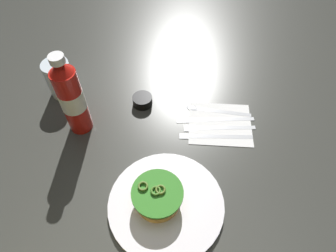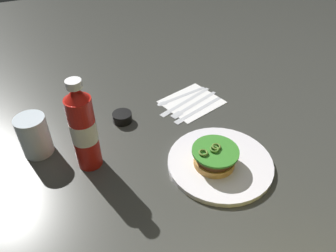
{
  "view_description": "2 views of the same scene",
  "coord_description": "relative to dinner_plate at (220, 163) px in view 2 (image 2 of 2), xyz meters",
  "views": [
    {
      "loc": [
        -0.25,
        0.28,
        0.64
      ],
      "look_at": [
        -0.11,
        -0.12,
        0.08
      ],
      "focal_mm": 31.43,
      "sensor_mm": 36.0,
      "label": 1
    },
    {
      "loc": [
        0.18,
        0.5,
        0.59
      ],
      "look_at": [
        -0.08,
        -0.1,
        0.05
      ],
      "focal_mm": 34.34,
      "sensor_mm": 36.0,
      "label": 2
    }
  ],
  "objects": [
    {
      "name": "napkin",
      "position": [
        -0.06,
        -0.27,
        -0.0
      ],
      "size": [
        0.21,
        0.19,
        0.0
      ],
      "primitive_type": "cube",
      "rotation": [
        0.0,
        0.0,
        0.29
      ],
      "color": "white",
      "rests_on": "ground_plane"
    },
    {
      "name": "fork_utensil",
      "position": [
        -0.04,
        -0.25,
        -0.0
      ],
      "size": [
        0.19,
        0.09,
        0.0
      ],
      "color": "silver",
      "rests_on": "napkin"
    },
    {
      "name": "steak_knife",
      "position": [
        -0.05,
        -0.22,
        -0.0
      ],
      "size": [
        0.19,
        0.08,
        0.0
      ],
      "color": "silver",
      "rests_on": "napkin"
    },
    {
      "name": "burger_sandwich",
      "position": [
        0.02,
        0.0,
        0.03
      ],
      "size": [
        0.11,
        0.11,
        0.05
      ],
      "color": "#CA9148",
      "rests_on": "dinner_plate"
    },
    {
      "name": "dinner_plate",
      "position": [
        0.0,
        0.0,
        0.0
      ],
      "size": [
        0.26,
        0.26,
        0.01
      ],
      "primitive_type": "cylinder",
      "color": "white",
      "rests_on": "ground_plane"
    },
    {
      "name": "butter_knife",
      "position": [
        -0.03,
        -0.28,
        -0.0
      ],
      "size": [
        0.21,
        0.09,
        0.0
      ],
      "color": "silver",
      "rests_on": "napkin"
    },
    {
      "name": "spoon_utensil",
      "position": [
        -0.02,
        -0.31,
        -0.0
      ],
      "size": [
        0.18,
        0.05,
        0.0
      ],
      "color": "silver",
      "rests_on": "napkin"
    },
    {
      "name": "ground_plane",
      "position": [
        0.16,
        -0.03,
        -0.01
      ],
      "size": [
        3.0,
        3.0,
        0.0
      ],
      "primitive_type": "plane",
      "color": "#373732"
    },
    {
      "name": "water_glass",
      "position": [
        0.41,
        -0.23,
        0.05
      ],
      "size": [
        0.08,
        0.08,
        0.11
      ],
      "primitive_type": "cylinder",
      "color": "silver",
      "rests_on": "ground_plane"
    },
    {
      "name": "ketchup_bottle",
      "position": [
        0.3,
        -0.14,
        0.11
      ],
      "size": [
        0.06,
        0.06,
        0.24
      ],
      "color": "red",
      "rests_on": "ground_plane"
    },
    {
      "name": "condiment_cup",
      "position": [
        0.17,
        -0.27,
        0.01
      ],
      "size": [
        0.06,
        0.06,
        0.03
      ],
      "primitive_type": "cylinder",
      "color": "black",
      "rests_on": "ground_plane"
    }
  ]
}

